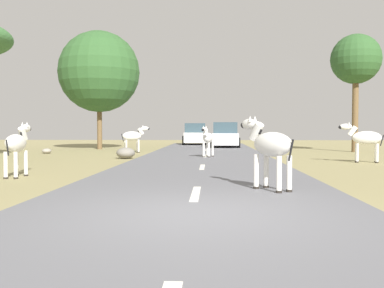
% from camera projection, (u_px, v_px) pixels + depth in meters
% --- Properties ---
extents(ground_plane, '(90.00, 90.00, 0.00)m').
position_uv_depth(ground_plane, '(195.00, 216.00, 6.66)').
color(ground_plane, '#8E8456').
extents(road, '(6.00, 64.00, 0.05)m').
position_uv_depth(road, '(191.00, 215.00, 6.66)').
color(road, slate).
rests_on(road, ground_plane).
extents(lane_markings, '(0.16, 56.00, 0.01)m').
position_uv_depth(lane_markings, '(187.00, 228.00, 5.66)').
color(lane_markings, silver).
rests_on(lane_markings, road).
extents(zebra_0, '(0.63, 1.49, 1.43)m').
position_uv_depth(zebra_0, '(208.00, 138.00, 19.87)').
color(zebra_0, silver).
rests_on(zebra_0, road).
extents(zebra_1, '(1.54, 0.91, 1.54)m').
position_uv_depth(zebra_1, '(133.00, 136.00, 24.34)').
color(zebra_1, silver).
rests_on(zebra_1, ground_plane).
extents(zebra_2, '(1.13, 1.49, 1.58)m').
position_uv_depth(zebra_2, '(269.00, 145.00, 9.17)').
color(zebra_2, silver).
rests_on(zebra_2, road).
extents(zebra_3, '(1.69, 0.68, 1.62)m').
position_uv_depth(zebra_3, '(364.00, 138.00, 17.24)').
color(zebra_3, silver).
rests_on(zebra_3, ground_plane).
extents(zebra_4, '(0.47, 1.64, 1.54)m').
position_uv_depth(zebra_4, '(17.00, 144.00, 12.04)').
color(zebra_4, silver).
rests_on(zebra_4, ground_plane).
extents(car_0, '(2.13, 4.40, 1.74)m').
position_uv_depth(car_0, '(225.00, 136.00, 30.82)').
color(car_0, silver).
rests_on(car_0, road).
extents(car_1, '(2.23, 4.44, 1.74)m').
position_uv_depth(car_1, '(195.00, 135.00, 36.00)').
color(car_1, white).
rests_on(car_1, road).
extents(tree_0, '(2.85, 2.85, 6.78)m').
position_uv_depth(tree_0, '(356.00, 60.00, 24.99)').
color(tree_0, brown).
rests_on(tree_0, ground_plane).
extents(tree_1, '(5.26, 5.26, 7.69)m').
position_uv_depth(tree_1, '(99.00, 72.00, 28.33)').
color(tree_1, brown).
rests_on(tree_1, ground_plane).
extents(rock_1, '(0.83, 0.91, 0.50)m').
position_uv_depth(rock_1, '(126.00, 153.00, 19.55)').
color(rock_1, gray).
rests_on(rock_1, ground_plane).
extents(rock_3, '(0.49, 0.50, 0.28)m').
position_uv_depth(rock_3, '(47.00, 151.00, 23.53)').
color(rock_3, gray).
rests_on(rock_3, ground_plane).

